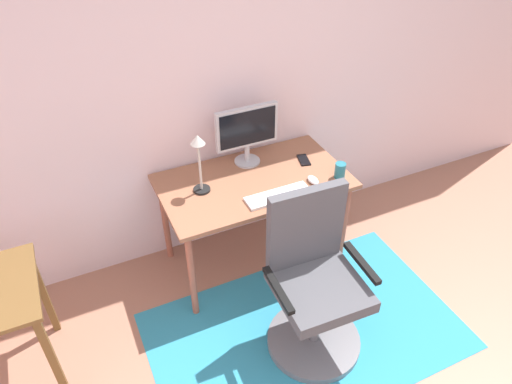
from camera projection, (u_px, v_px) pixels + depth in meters
name	position (u px, v px, depth m)	size (l,w,h in m)	color
wall_back	(244.00, 72.00, 3.15)	(6.00, 0.10, 2.60)	silver
area_rug	(305.00, 330.00, 3.06)	(1.96, 1.19, 0.01)	teal
desk	(254.00, 189.00, 3.19)	(1.25, 0.71, 0.73)	#935C41
monitor	(247.00, 130.00, 3.16)	(0.44, 0.18, 0.42)	#B2B2B7
keyboard	(278.00, 196.00, 2.99)	(0.43, 0.13, 0.02)	white
computer_mouse	(313.00, 180.00, 3.11)	(0.06, 0.10, 0.03)	white
coffee_cup	(340.00, 171.00, 3.14)	(0.07, 0.07, 0.11)	#227183
cell_phone	(304.00, 160.00, 3.33)	(0.07, 0.14, 0.01)	black
desk_lamp	(199.00, 155.00, 2.89)	(0.11, 0.11, 0.41)	black
office_chair	(314.00, 291.00, 2.78)	(0.58, 0.58, 1.06)	slate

